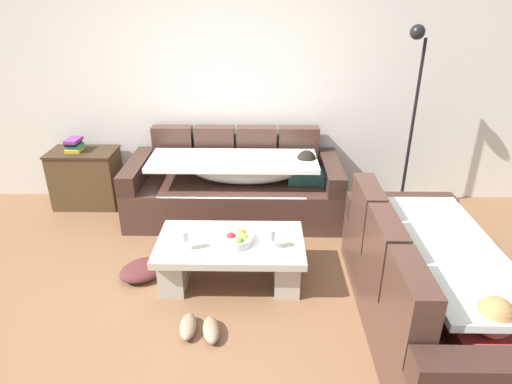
% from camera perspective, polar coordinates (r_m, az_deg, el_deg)
% --- Properties ---
extents(ground_plane, '(14.00, 14.00, 0.00)m').
position_cam_1_polar(ground_plane, '(3.51, -7.53, -15.31)').
color(ground_plane, brown).
extents(back_wall, '(9.00, 0.10, 2.70)m').
position_cam_1_polar(back_wall, '(4.90, -4.92, 14.25)').
color(back_wall, silver).
rests_on(back_wall, ground_plane).
extents(couch_along_wall, '(2.21, 0.92, 0.88)m').
position_cam_1_polar(couch_along_wall, '(4.69, -2.47, 0.73)').
color(couch_along_wall, '#452C23').
rests_on(couch_along_wall, ground_plane).
extents(couch_near_window, '(0.92, 2.02, 0.88)m').
position_cam_1_polar(couch_near_window, '(3.38, 21.71, -11.74)').
color(couch_near_window, '#452C23').
rests_on(couch_near_window, ground_plane).
extents(coffee_table, '(1.20, 0.68, 0.38)m').
position_cam_1_polar(coffee_table, '(3.69, -3.29, -8.19)').
color(coffee_table, '#B5B0A1').
rests_on(coffee_table, ground_plane).
extents(fruit_bowl, '(0.28, 0.28, 0.10)m').
position_cam_1_polar(fruit_bowl, '(3.56, -2.53, -6.09)').
color(fruit_bowl, silver).
rests_on(fruit_bowl, coffee_table).
extents(wine_glass_near_left, '(0.07, 0.07, 0.17)m').
position_cam_1_polar(wine_glass_near_left, '(3.49, -9.29, -5.73)').
color(wine_glass_near_left, silver).
rests_on(wine_glass_near_left, coffee_table).
extents(wine_glass_near_right, '(0.07, 0.07, 0.17)m').
position_cam_1_polar(wine_glass_near_right, '(3.46, 1.91, -5.66)').
color(wine_glass_near_right, silver).
rests_on(wine_glass_near_right, coffee_table).
extents(open_magazine, '(0.32, 0.26, 0.01)m').
position_cam_1_polar(open_magazine, '(3.57, 0.78, -6.60)').
color(open_magazine, white).
rests_on(open_magazine, coffee_table).
extents(side_cabinet, '(0.72, 0.44, 0.64)m').
position_cam_1_polar(side_cabinet, '(5.27, -21.07, 1.71)').
color(side_cabinet, '#4D3721').
rests_on(side_cabinet, ground_plane).
extents(book_stack_on_cabinet, '(0.17, 0.22, 0.14)m').
position_cam_1_polar(book_stack_on_cabinet, '(5.18, -22.47, 5.66)').
color(book_stack_on_cabinet, gold).
rests_on(book_stack_on_cabinet, side_cabinet).
extents(floor_lamp, '(0.33, 0.31, 1.95)m').
position_cam_1_polar(floor_lamp, '(4.77, 19.37, 9.77)').
color(floor_lamp, black).
rests_on(floor_lamp, ground_plane).
extents(pair_of_shoes, '(0.32, 0.31, 0.09)m').
position_cam_1_polar(pair_of_shoes, '(3.32, -7.31, -17.08)').
color(pair_of_shoes, '#8C7259').
rests_on(pair_of_shoes, ground_plane).
extents(crumpled_garment, '(0.51, 0.51, 0.12)m').
position_cam_1_polar(crumpled_garment, '(3.95, -14.45, -9.73)').
color(crumpled_garment, '#4C2323').
rests_on(crumpled_garment, ground_plane).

